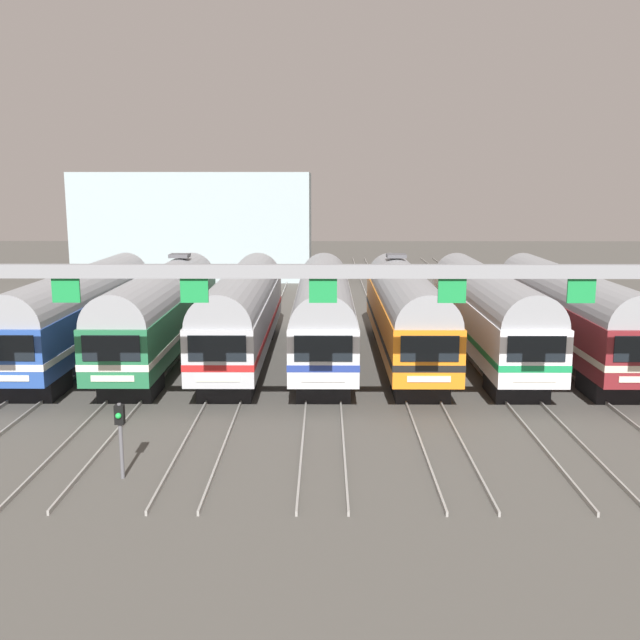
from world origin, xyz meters
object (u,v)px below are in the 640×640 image
Objects in this scene: commuter_train_stainless at (243,309)px; yard_signal_mast at (120,426)px; commuter_train_green at (162,309)px; commuter_train_orange at (405,310)px; commuter_train_blue at (81,309)px; commuter_train_white at (486,310)px; commuter_train_silver at (324,310)px; commuter_train_maroon at (567,310)px; catenary_gantry at (323,296)px.

commuter_train_stainless is 7.47× the size of yard_signal_mast.
commuter_train_green is 1.00× the size of commuter_train_orange.
commuter_train_white is (20.72, 0.00, 0.00)m from commuter_train_blue.
commuter_train_stainless is 4.14m from commuter_train_silver.
commuter_train_orange is 4.14m from commuter_train_white.
commuter_train_green and commuter_train_orange have the same top height.
commuter_train_silver is 1.00× the size of commuter_train_white.
commuter_train_maroon reaches higher than yard_signal_mast.
catenary_gantry is (12.43, -13.49, 2.75)m from commuter_train_blue.
commuter_train_stainless is at bearing 82.33° from yard_signal_mast.
catenary_gantry is (8.29, -13.50, 2.75)m from commuter_train_green.
commuter_train_green is 8.29m from commuter_train_silver.
commuter_train_green is 4.14m from commuter_train_stainless.
commuter_train_silver is 16.62m from yard_signal_mast.
commuter_train_green is 1.00× the size of commuter_train_white.
yard_signal_mast is (-18.65, -15.38, -0.99)m from commuter_train_maroon.
commuter_train_orange is 0.60× the size of catenary_gantry.
commuter_train_green is at bearing 179.98° from commuter_train_white.
catenary_gantry is at bearing -132.65° from commuter_train_maroon.
yard_signal_mast is (-10.36, -15.38, -0.99)m from commuter_train_orange.
yard_signal_mast is at bearing -123.96° from commuter_train_orange.
commuter_train_green is at bearing 179.94° from commuter_train_stainless.
commuter_train_maroon is (16.57, 0.00, 0.00)m from commuter_train_stainless.
catenary_gantry reaches higher than commuter_train_silver.
commuter_train_silver is 1.00× the size of commuter_train_orange.
commuter_train_stainless reaches higher than yard_signal_mast.
catenary_gantry is (-8.29, -13.49, 2.75)m from commuter_train_white.
commuter_train_stainless is at bearing 180.00° from commuter_train_maroon.
commuter_train_white is (12.43, 0.00, 0.00)m from commuter_train_stainless.
commuter_train_orange is 1.00× the size of commuter_train_white.
commuter_train_orange is 7.47× the size of yard_signal_mast.
commuter_train_stainless is at bearing -179.97° from commuter_train_orange.
catenary_gantry reaches higher than commuter_train_green.
commuter_train_green is at bearing 0.06° from commuter_train_blue.
yard_signal_mast is at bearing -112.01° from commuter_train_silver.
yard_signal_mast is at bearing -140.49° from commuter_train_maroon.
commuter_train_silver and commuter_train_maroon have the same top height.
commuter_train_maroon is at bearing 0.00° from commuter_train_white.
commuter_train_green is (4.14, 0.00, 0.00)m from commuter_train_blue.
catenary_gantry reaches higher than commuter_train_white.
commuter_train_white is at bearing 180.00° from commuter_train_maroon.
catenary_gantry is (4.14, -13.49, 2.75)m from commuter_train_stainless.
commuter_train_maroon is at bearing 47.35° from catenary_gantry.
commuter_train_maroon is (24.86, 0.00, 0.00)m from commuter_train_blue.
commuter_train_stainless is 16.57m from commuter_train_maroon.
commuter_train_silver is (8.29, -0.00, -0.00)m from commuter_train_green.
yard_signal_mast is (-6.22, -1.88, -3.74)m from catenary_gantry.
yard_signal_mast is at bearing -67.99° from commuter_train_blue.
commuter_train_silver reaches higher than yard_signal_mast.
commuter_train_orange is 14.39m from catenary_gantry.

